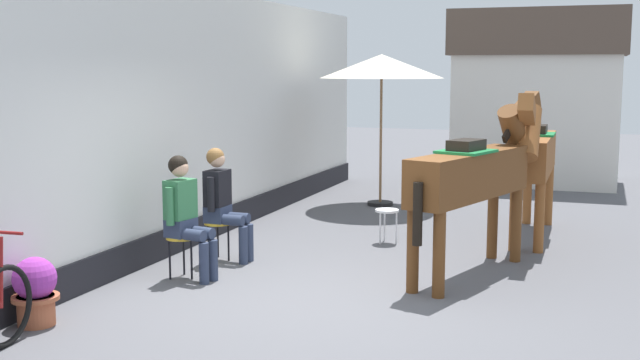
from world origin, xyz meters
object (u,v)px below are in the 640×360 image
Objects in this scene: saddled_horse_far at (534,156)px; spare_stool_white at (387,214)px; cafe_parasol at (382,67)px; saddled_horse_near at (475,174)px; seated_visitor_near at (185,211)px; seated_visitor_far at (222,198)px; flower_planter_near at (35,290)px.

saddled_horse_far is 2.18m from spare_stool_white.
saddled_horse_near is at bearing -61.58° from cafe_parasol.
saddled_horse_far is at bearing 45.18° from seated_visitor_near.
saddled_horse_near is 2.24m from saddled_horse_far.
flower_planter_near is (-0.50, -2.83, -0.44)m from seated_visitor_far.
cafe_parasol is at bearing 107.05° from spare_stool_white.
spare_stool_white is at bearing 64.30° from flower_planter_near.
spare_stool_white is at bearing 137.21° from saddled_horse_near.
saddled_horse_far is 6.51× the size of spare_stool_white.
saddled_horse_near reaches higher than seated_visitor_far.
flower_planter_near is at bearing -100.02° from seated_visitor_far.
seated_visitor_near is 3.06m from spare_stool_white.
seated_visitor_far is 2.17× the size of flower_planter_near.
seated_visitor_far is 0.54× the size of cafe_parasol.
saddled_horse_near is at bearing 42.65° from flower_planter_near.
cafe_parasol is at bearing 118.42° from saddled_horse_near.
seated_visitor_far is at bearing 89.65° from seated_visitor_near.
seated_visitor_near is 0.54× the size of cafe_parasol.
flower_planter_near is (-0.49, -1.92, -0.44)m from seated_visitor_near.
cafe_parasol is (-2.22, 4.11, 1.20)m from saddled_horse_near.
saddled_horse_far reaches higher than flower_planter_near.
seated_visitor_near is 0.46× the size of saddled_horse_far.
seated_visitor_far is 3.04m from saddled_horse_near.
flower_planter_near is 7.70m from cafe_parasol.
flower_planter_near reaches higher than spare_stool_white.
saddled_horse_near is at bearing -42.79° from spare_stool_white.
saddled_horse_near and saddled_horse_far have the same top height.
seated_visitor_near is 3.02× the size of spare_stool_white.
saddled_horse_far is 6.76m from flower_planter_near.
spare_stool_white is (-1.34, 1.24, -0.76)m from saddled_horse_near.
seated_visitor_near is 2.17× the size of flower_planter_near.
cafe_parasol reaches higher than saddled_horse_far.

